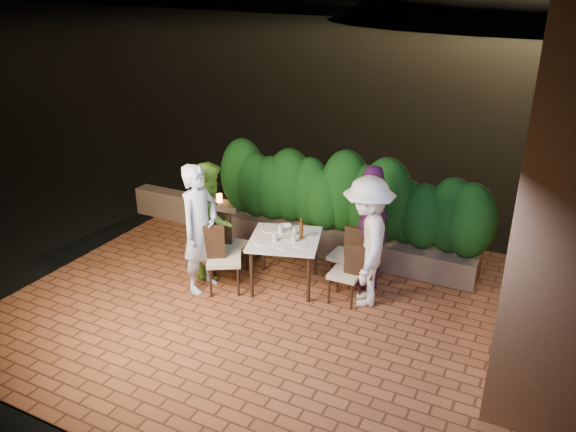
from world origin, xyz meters
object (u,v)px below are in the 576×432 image
Objects in this scene: beer_bottle at (301,228)px; parapet_lamp at (219,198)px; diner_blue at (200,229)px; chair_right_front at (345,273)px; diner_green at (211,218)px; dining_table at (285,262)px; chair_left_back at (230,244)px; chair_left_front at (224,258)px; bowl at (285,227)px; diner_white at (367,242)px; diner_purple at (371,226)px; chair_right_back at (346,254)px.

beer_bottle is 2.48m from parapet_lamp.
beer_bottle is 0.17× the size of diner_blue.
chair_right_front is 0.51× the size of diner_green.
chair_left_back is at bearing -176.97° from dining_table.
dining_table is 0.92m from chair_right_front.
beer_bottle reaches higher than chair_left_front.
chair_left_front is at bearing 16.25° from chair_right_front.
bowl is 1.10m from diner_green.
chair_left_front is at bearing -92.18° from diner_white.
diner_purple is at bearing 15.63° from chair_left_back.
chair_right_back is at bearing -69.39° from chair_right_front.
bowl is 1.00m from chair_left_front.
chair_left_back is at bearing 20.43° from chair_right_back.
chair_right_front is (1.07, -0.30, -0.34)m from bowl.
diner_blue reaches higher than beer_bottle.
diner_white is at bearing 141.88° from chair_right_back.
diner_purple is (-0.12, 0.51, 0.00)m from diner_white.
chair_right_back is at bearing 14.44° from chair_left_back.
diner_white is 3.35m from parapet_lamp.
diner_white is at bearing 4.91° from dining_table.
chair_right_back is at bearing -100.29° from diner_purple.
chair_right_back reaches higher than parapet_lamp.
diner_purple is (1.93, 0.66, 0.42)m from chair_left_back.
diner_purple is at bearing 173.76° from diner_white.
chair_right_front is (1.62, 0.49, -0.07)m from chair_left_front.
diner_white is (1.17, 0.10, 0.53)m from dining_table.
bowl is 1.34m from diner_white.
diner_purple is at bearing -101.68° from chair_right_front.
dining_table is 0.99× the size of chair_left_back.
beer_bottle is 0.18× the size of diner_green.
diner_white is (2.35, 0.17, 0.04)m from diner_green.
diner_green reaches higher than chair_right_front.
diner_blue is 2.29m from diner_white.
diner_blue reaches higher than dining_table.
diner_white is at bearing -114.40° from diner_green.
parapet_lamp is at bearing 30.20° from diner_blue.
chair_left_back is at bearing -154.88° from bowl.
diner_green reaches higher than dining_table.
diner_green reaches higher than bowl.
diner_white is 1.00× the size of diner_purple.
dining_table is at bearing -104.96° from diner_white.
diner_purple is (0.12, 0.61, 0.47)m from chair_right_front.
dining_table is 0.52m from bowl.
diner_purple reaches higher than chair_left_back.
beer_bottle is 0.31× the size of chair_left_front.
chair_right_front is at bearing -0.18° from dining_table.
diner_green is at bearing -176.39° from dining_table.
bowl reaches higher than dining_table.
chair_left_front is 1.16× the size of chair_right_front.
chair_right_front is 0.48× the size of diner_white.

